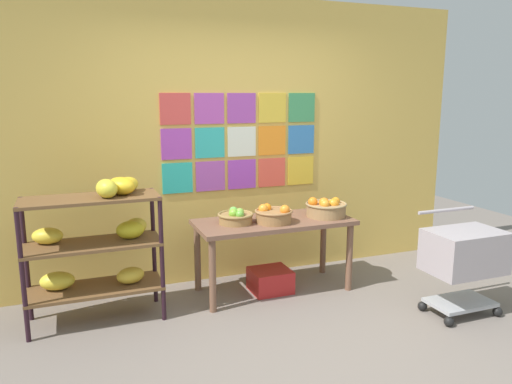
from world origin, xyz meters
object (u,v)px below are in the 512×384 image
Objects in this scene: banana_shelf_unit at (100,236)px; fruit_basket_right at (236,217)px; produce_crate_under_table at (270,280)px; shopping_cart at (464,255)px; fruit_basket_left at (273,215)px; display_table at (274,229)px; fruit_basket_back_right at (326,208)px.

fruit_basket_right is at bearing 2.47° from banana_shelf_unit.
produce_crate_under_table is 0.42× the size of shopping_cart.
banana_shelf_unit is at bearing 178.39° from fruit_basket_left.
produce_crate_under_table is at bearing -163.63° from display_table.
shopping_cart is at bearing -19.64° from banana_shelf_unit.
banana_shelf_unit is 1.49m from fruit_basket_left.
banana_shelf_unit is 3.24× the size of produce_crate_under_table.
banana_shelf_unit is 1.53m from display_table.
fruit_basket_left is 0.40× the size of shopping_cart.
fruit_basket_right is (1.16, 0.05, 0.04)m from banana_shelf_unit.
produce_crate_under_table is at bearing 139.09° from shopping_cart.
banana_shelf_unit is 0.81× the size of display_table.
banana_shelf_unit reaches higher than shopping_cart.
fruit_basket_left is 0.94× the size of produce_crate_under_table.
display_table is (1.52, 0.04, -0.11)m from banana_shelf_unit.
fruit_basket_back_right is 1.21× the size of fruit_basket_right.
fruit_basket_back_right is (2.04, -0.01, 0.06)m from banana_shelf_unit.
fruit_basket_right is 0.89× the size of produce_crate_under_table.
fruit_basket_left reaches higher than display_table.
shopping_cart reaches higher than fruit_basket_right.
fruit_basket_right is (-0.33, 0.09, -0.01)m from fruit_basket_left.
fruit_basket_left reaches higher than fruit_basket_right.
fruit_basket_right is at bearing 177.67° from display_table.
fruit_basket_right is 0.38× the size of shopping_cart.
fruit_basket_left is at bearing -15.78° from fruit_basket_right.
display_table is 0.18m from fruit_basket_left.
fruit_basket_left is 0.65m from produce_crate_under_table.
fruit_basket_back_right is at bearing -0.35° from banana_shelf_unit.
fruit_basket_left is 0.55m from fruit_basket_back_right.
banana_shelf_unit is at bearing 157.58° from shopping_cart.
produce_crate_under_table is (-0.04, -0.01, -0.48)m from display_table.
produce_crate_under_table is at bearing 0.96° from banana_shelf_unit.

